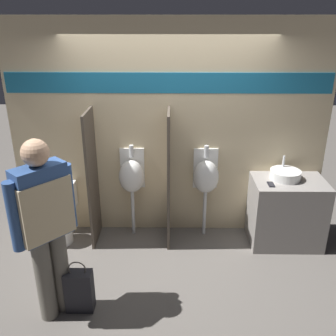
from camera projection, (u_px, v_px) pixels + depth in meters
name	position (u px, v px, depth m)	size (l,w,h in m)	color
ground_plane	(168.00, 252.00, 4.59)	(16.00, 16.00, 0.00)	#5B5651
display_wall	(168.00, 132.00, 4.62)	(3.91, 0.07, 2.70)	beige
sink_counter	(286.00, 212.00, 4.66)	(0.87, 0.60, 0.85)	gray
sink_basin	(285.00, 175.00, 4.53)	(0.37, 0.37, 0.25)	white
cell_phone	(271.00, 184.00, 4.39)	(0.07, 0.14, 0.01)	black
divider_near_counter	(92.00, 179.00, 4.56)	(0.03, 0.52, 1.69)	#4C4238
divider_mid	(169.00, 179.00, 4.55)	(0.03, 0.52, 1.69)	#4C4238
urinal_near_counter	(132.00, 176.00, 4.70)	(0.32, 0.26, 1.21)	silver
urinal_far	(206.00, 177.00, 4.68)	(0.32, 0.26, 1.21)	silver
toilet	(59.00, 217.00, 4.76)	(0.38, 0.52, 0.86)	white
person_in_vest	(45.00, 220.00, 3.29)	(0.49, 0.50, 1.78)	#666056
shopping_bag	(79.00, 291.00, 3.63)	(0.27, 0.15, 0.56)	#232328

